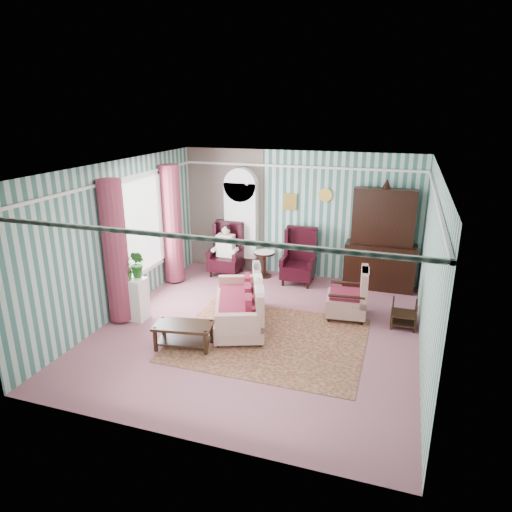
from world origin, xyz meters
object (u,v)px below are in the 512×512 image
(bookcase, at_px, (241,226))
(seated_woman, at_px, (226,251))
(coffee_table, at_px, (184,336))
(dresser_hutch, at_px, (382,236))
(plant_stand, at_px, (132,298))
(floral_armchair, at_px, (347,292))
(nest_table, at_px, (404,314))
(round_side_table, at_px, (264,264))
(sofa, at_px, (239,298))
(wingback_left, at_px, (226,249))
(wingback_right, at_px, (299,257))

(bookcase, bearing_deg, seated_woman, -122.66)
(coffee_table, bearing_deg, dresser_hutch, 52.23)
(plant_stand, bearing_deg, floral_armchair, 19.08)
(dresser_hutch, xyz_separation_m, nest_table, (0.57, -1.82, -0.91))
(dresser_hutch, bearing_deg, round_side_table, -177.36)
(round_side_table, height_order, sofa, sofa)
(floral_armchair, bearing_deg, sofa, 111.98)
(wingback_left, relative_size, seated_woman, 1.06)
(round_side_table, bearing_deg, wingback_right, -10.01)
(round_side_table, distance_m, coffee_table, 3.61)
(wingback_left, bearing_deg, round_side_table, 9.46)
(bookcase, bearing_deg, coffee_table, -84.47)
(seated_woman, xyz_separation_m, floral_armchair, (3.02, -1.43, -0.08))
(wingback_left, distance_m, plant_stand, 2.87)
(seated_woman, xyz_separation_m, round_side_table, (0.90, 0.15, -0.29))
(seated_woman, relative_size, round_side_table, 1.97)
(wingback_left, xyz_separation_m, nest_table, (4.07, -1.55, -0.35))
(floral_armchair, bearing_deg, coffee_table, 124.28)
(wingback_right, bearing_deg, wingback_left, 180.00)
(bookcase, height_order, round_side_table, bookcase)
(wingback_left, bearing_deg, seated_woman, 0.00)
(plant_stand, distance_m, floral_armchair, 4.04)
(round_side_table, bearing_deg, seated_woman, -170.54)
(wingback_left, xyz_separation_m, round_side_table, (0.90, 0.15, -0.33))
(dresser_hutch, relative_size, seated_woman, 2.00)
(sofa, height_order, floral_armchair, sofa)
(seated_woman, relative_size, sofa, 0.63)
(floral_armchair, bearing_deg, dresser_hutch, -21.54)
(plant_stand, bearing_deg, nest_table, 13.84)
(bookcase, distance_m, nest_table, 4.37)
(round_side_table, height_order, coffee_table, round_side_table)
(bookcase, relative_size, floral_armchair, 2.20)
(wingback_right, bearing_deg, round_side_table, 169.99)
(round_side_table, height_order, plant_stand, plant_stand)
(wingback_left, height_order, sofa, wingback_left)
(sofa, height_order, coffee_table, sofa)
(round_side_table, bearing_deg, floral_armchair, -36.66)
(seated_woman, height_order, round_side_table, seated_woman)
(bookcase, distance_m, plant_stand, 3.39)
(wingback_left, xyz_separation_m, coffee_table, (0.62, -3.45, -0.41))
(dresser_hutch, relative_size, wingback_right, 1.89)
(seated_woman, xyz_separation_m, plant_stand, (-0.80, -2.75, -0.19))
(nest_table, relative_size, sofa, 0.29)
(seated_woman, distance_m, coffee_table, 3.52)
(plant_stand, distance_m, sofa, 2.04)
(wingback_right, bearing_deg, seated_woman, 180.00)
(nest_table, bearing_deg, wingback_left, 159.15)
(seated_woman, distance_m, round_side_table, 0.96)
(plant_stand, bearing_deg, seated_woman, 73.78)
(seated_woman, height_order, coffee_table, seated_woman)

